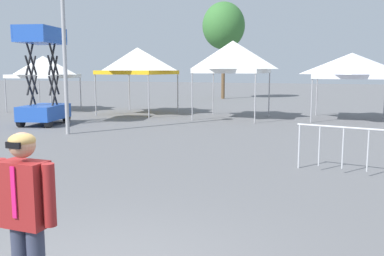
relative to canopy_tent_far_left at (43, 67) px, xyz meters
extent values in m
cylinder|color=#9E9EA3|center=(-1.33, -1.53, -1.45)|extent=(0.06, 0.06, 2.06)
cylinder|color=#9E9EA3|center=(1.53, -1.33, -1.45)|extent=(0.06, 0.06, 2.06)
cylinder|color=#9E9EA3|center=(-1.53, 1.33, -1.45)|extent=(0.06, 0.06, 2.06)
cylinder|color=#9E9EA3|center=(1.33, 1.53, -1.45)|extent=(0.06, 0.06, 2.06)
pyramid|color=white|center=(0.00, 0.00, 0.10)|extent=(3.22, 3.22, 1.04)
cube|color=white|center=(0.00, 0.00, -0.52)|extent=(3.19, 3.19, 0.20)
cylinder|color=#9E9EA3|center=(4.07, -1.00, -1.34)|extent=(0.06, 0.06, 2.29)
cylinder|color=#9E9EA3|center=(7.20, -1.20, -1.34)|extent=(0.06, 0.06, 2.29)
cylinder|color=#9E9EA3|center=(4.27, 2.13, -1.34)|extent=(0.06, 0.06, 2.29)
cylinder|color=#9E9EA3|center=(7.40, 1.93, -1.34)|extent=(0.06, 0.06, 2.29)
pyramid|color=white|center=(5.73, 0.47, 0.40)|extent=(3.50, 3.50, 1.19)
cube|color=yellow|center=(5.73, 0.47, -0.29)|extent=(3.47, 3.47, 0.20)
cylinder|color=#9E9EA3|center=(9.45, -1.22, -1.30)|extent=(0.06, 0.06, 2.36)
cylinder|color=#9E9EA3|center=(12.40, -1.28, -1.30)|extent=(0.06, 0.06, 2.36)
cylinder|color=#9E9EA3|center=(9.51, 1.73, -1.30)|extent=(0.06, 0.06, 2.36)
cylinder|color=#9E9EA3|center=(12.46, 1.67, -1.30)|extent=(0.06, 0.06, 2.36)
pyramid|color=white|center=(10.95, 0.23, 0.54)|extent=(3.16, 3.16, 1.33)
cube|color=white|center=(10.95, 0.23, -0.22)|extent=(3.13, 3.13, 0.20)
cylinder|color=#9E9EA3|center=(14.68, -0.19, -1.42)|extent=(0.06, 0.06, 2.13)
cylinder|color=#9E9EA3|center=(14.65, 2.98, -1.42)|extent=(0.06, 0.06, 2.13)
pyramid|color=white|center=(16.25, 1.41, 0.13)|extent=(3.36, 3.36, 0.96)
cube|color=white|center=(16.25, 1.41, -0.45)|extent=(3.33, 3.33, 0.20)
cylinder|color=black|center=(3.77, -5.95, -2.24)|extent=(0.29, 0.51, 0.48)
cylinder|color=black|center=(4.93, -5.67, -2.24)|extent=(0.29, 0.51, 0.48)
cylinder|color=black|center=(3.37, -4.27, -2.24)|extent=(0.29, 0.51, 0.48)
cylinder|color=black|center=(4.52, -3.99, -2.24)|extent=(0.29, 0.51, 0.48)
cube|color=blue|center=(4.15, -4.97, -1.94)|extent=(1.90, 2.56, 0.60)
cylinder|color=black|center=(3.67, -5.08, -1.22)|extent=(0.29, 0.90, 1.65)
cylinder|color=black|center=(3.67, -5.08, -1.22)|extent=(0.29, 0.90, 1.65)
cylinder|color=black|center=(4.62, -4.85, -1.22)|extent=(0.29, 0.90, 1.65)
cylinder|color=black|center=(4.62, -4.85, -1.22)|extent=(0.29, 0.90, 1.65)
cylinder|color=black|center=(3.67, -5.08, -0.39)|extent=(0.29, 0.90, 1.65)
cylinder|color=black|center=(3.67, -5.08, -0.39)|extent=(0.29, 0.90, 1.65)
cylinder|color=black|center=(4.62, -4.85, -0.39)|extent=(0.29, 0.90, 1.65)
cylinder|color=black|center=(4.62, -4.85, -0.39)|extent=(0.29, 0.90, 1.65)
cylinder|color=black|center=(3.67, -5.08, 0.45)|extent=(0.29, 0.90, 1.65)
cylinder|color=black|center=(3.67, -5.08, 0.45)|extent=(0.29, 0.90, 1.65)
cylinder|color=black|center=(4.62, -4.85, 0.45)|extent=(0.29, 0.90, 1.65)
cylinder|color=black|center=(4.62, -4.85, 0.45)|extent=(0.29, 0.90, 1.65)
cube|color=blue|center=(4.15, -4.97, 0.98)|extent=(1.81, 2.44, 0.12)
cube|color=blue|center=(4.40, -6.00, 1.32)|extent=(1.31, 0.37, 0.55)
cube|color=blue|center=(3.90, -3.94, 1.32)|extent=(1.31, 0.37, 0.55)
cube|color=blue|center=(3.52, -5.12, 1.32)|extent=(0.57, 2.14, 0.55)
cube|color=blue|center=(4.77, -4.82, 1.32)|extent=(0.57, 2.14, 0.55)
cube|color=maroon|center=(13.63, -16.39, -1.26)|extent=(0.42, 0.24, 0.60)
cylinder|color=maroon|center=(13.36, -16.39, -1.24)|extent=(0.11, 0.11, 0.56)
cylinder|color=maroon|center=(13.90, -16.39, -1.24)|extent=(0.11, 0.11, 0.56)
sphere|color=tan|center=(13.63, -16.39, -0.81)|extent=(0.23, 0.23, 0.23)
ellipsoid|color=tan|center=(13.63, -16.39, -0.77)|extent=(0.23, 0.23, 0.14)
cube|color=black|center=(13.63, -16.50, -0.80)|extent=(0.15, 0.02, 0.06)
cube|color=#E51966|center=(13.63, -16.52, -1.21)|extent=(0.04, 0.01, 0.46)
cylinder|color=#9E9EA3|center=(6.72, -6.79, 1.06)|extent=(0.14, 0.14, 7.08)
cylinder|color=brown|center=(6.55, 13.34, -0.26)|extent=(0.28, 0.28, 4.44)
ellipsoid|color=#387233|center=(6.55, 13.34, 3.30)|extent=(3.36, 3.36, 3.70)
cylinder|color=#B7BABF|center=(16.19, -9.43, -1.43)|extent=(2.07, 0.46, 0.05)
cylinder|color=#B7BABF|center=(15.22, -9.24, -1.95)|extent=(0.04, 0.04, 1.05)
cylinder|color=#B7BABF|center=(16.71, -9.54, -1.90)|extent=(0.04, 0.04, 0.92)
cylinder|color=#B7BABF|center=(16.19, -9.43, -1.90)|extent=(0.04, 0.04, 0.92)
cylinder|color=#B7BABF|center=(15.68, -9.33, -1.90)|extent=(0.04, 0.04, 0.92)
camera|label=1|loc=(16.33, -19.25, -0.16)|focal=39.19mm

